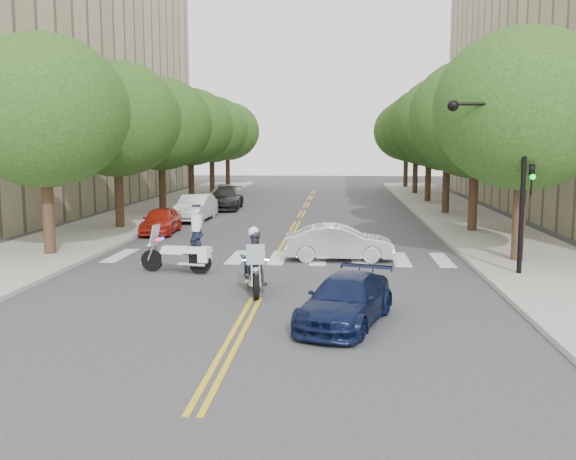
# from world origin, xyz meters

# --- Properties ---
(ground) EXTENTS (140.00, 140.00, 0.00)m
(ground) POSITION_xyz_m (0.00, 0.00, 0.00)
(ground) COLOR #38383A
(ground) RESTS_ON ground
(sidewalk_left) EXTENTS (5.00, 60.00, 0.15)m
(sidewalk_left) POSITION_xyz_m (-9.50, 22.00, 0.07)
(sidewalk_left) COLOR #9E9991
(sidewalk_left) RESTS_ON ground
(sidewalk_right) EXTENTS (5.00, 60.00, 0.15)m
(sidewalk_right) POSITION_xyz_m (9.50, 22.00, 0.07)
(sidewalk_right) COLOR #9E9991
(sidewalk_right) RESTS_ON ground
(tree_l_0) EXTENTS (6.40, 6.40, 8.45)m
(tree_l_0) POSITION_xyz_m (-8.80, 6.00, 5.55)
(tree_l_0) COLOR #382316
(tree_l_0) RESTS_ON ground
(tree_l_1) EXTENTS (6.40, 6.40, 8.45)m
(tree_l_1) POSITION_xyz_m (-8.80, 14.00, 5.55)
(tree_l_1) COLOR #382316
(tree_l_1) RESTS_ON ground
(tree_l_2) EXTENTS (6.40, 6.40, 8.45)m
(tree_l_2) POSITION_xyz_m (-8.80, 22.00, 5.55)
(tree_l_2) COLOR #382316
(tree_l_2) RESTS_ON ground
(tree_l_3) EXTENTS (6.40, 6.40, 8.45)m
(tree_l_3) POSITION_xyz_m (-8.80, 30.00, 5.55)
(tree_l_3) COLOR #382316
(tree_l_3) RESTS_ON ground
(tree_l_4) EXTENTS (6.40, 6.40, 8.45)m
(tree_l_4) POSITION_xyz_m (-8.80, 38.00, 5.55)
(tree_l_4) COLOR #382316
(tree_l_4) RESTS_ON ground
(tree_l_5) EXTENTS (6.40, 6.40, 8.45)m
(tree_l_5) POSITION_xyz_m (-8.80, 46.00, 5.55)
(tree_l_5) COLOR #382316
(tree_l_5) RESTS_ON ground
(tree_r_0) EXTENTS (6.40, 6.40, 8.45)m
(tree_r_0) POSITION_xyz_m (8.80, 6.00, 5.55)
(tree_r_0) COLOR #382316
(tree_r_0) RESTS_ON ground
(tree_r_1) EXTENTS (6.40, 6.40, 8.45)m
(tree_r_1) POSITION_xyz_m (8.80, 14.00, 5.55)
(tree_r_1) COLOR #382316
(tree_r_1) RESTS_ON ground
(tree_r_2) EXTENTS (6.40, 6.40, 8.45)m
(tree_r_2) POSITION_xyz_m (8.80, 22.00, 5.55)
(tree_r_2) COLOR #382316
(tree_r_2) RESTS_ON ground
(tree_r_3) EXTENTS (6.40, 6.40, 8.45)m
(tree_r_3) POSITION_xyz_m (8.80, 30.00, 5.55)
(tree_r_3) COLOR #382316
(tree_r_3) RESTS_ON ground
(tree_r_4) EXTENTS (6.40, 6.40, 8.45)m
(tree_r_4) POSITION_xyz_m (8.80, 38.00, 5.55)
(tree_r_4) COLOR #382316
(tree_r_4) RESTS_ON ground
(tree_r_5) EXTENTS (6.40, 6.40, 8.45)m
(tree_r_5) POSITION_xyz_m (8.80, 46.00, 5.55)
(tree_r_5) COLOR #382316
(tree_r_5) RESTS_ON ground
(traffic_signal_pole) EXTENTS (2.82, 0.42, 6.00)m
(traffic_signal_pole) POSITION_xyz_m (7.72, 3.50, 3.72)
(traffic_signal_pole) COLOR black
(traffic_signal_pole) RESTS_ON ground
(motorcycle_police) EXTENTS (0.91, 2.39, 1.95)m
(motorcycle_police) POSITION_xyz_m (-0.18, 0.80, 0.87)
(motorcycle_police) COLOR black
(motorcycle_police) RESTS_ON ground
(motorcycle_parked) EXTENTS (2.51, 0.85, 1.62)m
(motorcycle_parked) POSITION_xyz_m (-2.98, 3.41, 0.56)
(motorcycle_parked) COLOR black
(motorcycle_parked) RESTS_ON ground
(officer_standing) EXTENTS (0.78, 0.73, 1.79)m
(officer_standing) POSITION_xyz_m (-2.69, 4.45, 0.89)
(officer_standing) COLOR black
(officer_standing) RESTS_ON ground
(convertible) EXTENTS (4.12, 1.55, 1.34)m
(convertible) POSITION_xyz_m (2.33, 6.18, 0.67)
(convertible) COLOR silver
(convertible) RESTS_ON ground
(sedan_blue) EXTENTS (2.77, 4.35, 1.17)m
(sedan_blue) POSITION_xyz_m (2.50, -2.42, 0.59)
(sedan_blue) COLOR #0D1637
(sedan_blue) RESTS_ON ground
(parked_car_a) EXTENTS (1.70, 3.86, 1.29)m
(parked_car_a) POSITION_xyz_m (-6.30, 12.66, 0.65)
(parked_car_a) COLOR red
(parked_car_a) RESTS_ON ground
(parked_car_b) EXTENTS (1.73, 4.52, 1.47)m
(parked_car_b) POSITION_xyz_m (-5.81, 18.00, 0.74)
(parked_car_b) COLOR white
(parked_car_b) RESTS_ON ground
(parked_car_c) EXTENTS (2.46, 4.59, 1.23)m
(parked_car_c) POSITION_xyz_m (-6.30, 19.50, 0.61)
(parked_car_c) COLOR #B8B9C0
(parked_car_c) RESTS_ON ground
(parked_car_d) EXTENTS (2.23, 5.04, 1.44)m
(parked_car_d) POSITION_xyz_m (-5.20, 24.50, 0.72)
(parked_car_d) COLOR black
(parked_car_d) RESTS_ON ground
(parked_car_e) EXTENTS (1.94, 4.28, 1.42)m
(parked_car_e) POSITION_xyz_m (-6.30, 29.50, 0.71)
(parked_car_e) COLOR #97969B
(parked_car_e) RESTS_ON ground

